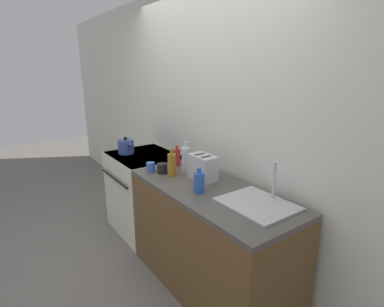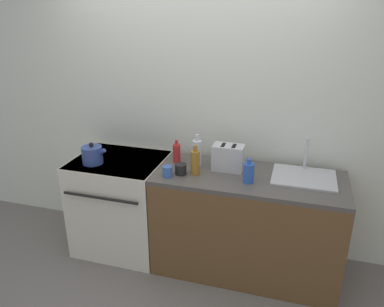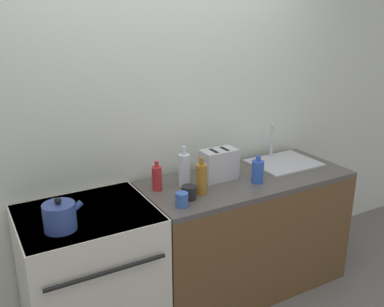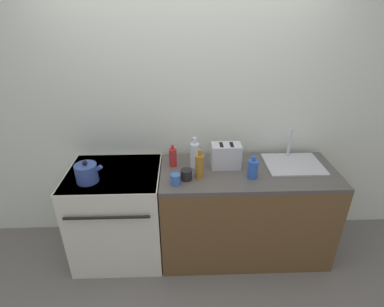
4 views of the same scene
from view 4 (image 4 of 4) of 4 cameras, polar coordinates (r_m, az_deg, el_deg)
ground_plane at (r=2.89m, az=-0.84°, el=-22.25°), size 12.00×12.00×0.00m
wall_back at (r=2.76m, az=-1.36°, el=8.14°), size 8.00×0.05×2.60m
stove at (r=2.88m, az=-13.79°, el=-10.95°), size 0.79×0.71×0.89m
counter_block at (r=2.88m, az=10.02°, el=-10.88°), size 1.52×0.65×0.89m
kettle at (r=2.54m, az=-19.40°, el=-3.51°), size 0.22×0.18×0.19m
toaster at (r=2.60m, az=6.47°, el=-0.44°), size 0.25×0.15×0.22m
sink_tray at (r=2.82m, az=18.69°, el=-1.73°), size 0.49×0.40×0.28m
bottle_red at (r=2.62m, az=-3.65°, el=-0.70°), size 0.07×0.07×0.20m
bottle_clear at (r=2.59m, az=0.51°, el=-0.25°), size 0.08×0.08×0.28m
bottle_blue at (r=2.49m, az=11.51°, el=-2.87°), size 0.08×0.08×0.19m
bottle_amber at (r=2.44m, az=1.48°, el=-2.34°), size 0.07×0.07×0.25m
cup_blue at (r=2.38m, az=-3.19°, el=-4.94°), size 0.08×0.08×0.09m
cup_black at (r=2.44m, az=-1.08°, el=-4.03°), size 0.09×0.09×0.09m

